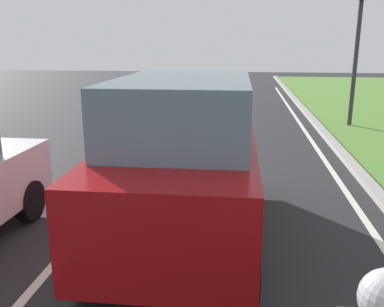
# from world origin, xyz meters

# --- Properties ---
(ground_plane) EXTENTS (60.00, 60.00, 0.00)m
(ground_plane) POSITION_xyz_m (0.00, 14.00, 0.00)
(ground_plane) COLOR #262628
(lane_line_center) EXTENTS (0.12, 32.00, 0.01)m
(lane_line_center) POSITION_xyz_m (-0.70, 14.00, 0.00)
(lane_line_center) COLOR silver
(lane_line_center) RESTS_ON ground
(lane_line_right_edge) EXTENTS (0.12, 32.00, 0.01)m
(lane_line_right_edge) POSITION_xyz_m (3.60, 14.00, 0.00)
(lane_line_right_edge) COLOR silver
(lane_line_right_edge) RESTS_ON ground
(curb_right) EXTENTS (0.24, 48.00, 0.12)m
(curb_right) POSITION_xyz_m (4.10, 14.00, 0.06)
(curb_right) COLOR #9E9B93
(curb_right) RESTS_ON ground
(car_suv_ahead) EXTENTS (2.01, 4.52, 2.28)m
(car_suv_ahead) POSITION_xyz_m (0.84, 8.94, 1.17)
(car_suv_ahead) COLOR maroon
(car_suv_ahead) RESTS_ON ground
(traffic_light_near_right) EXTENTS (0.32, 0.50, 5.06)m
(traffic_light_near_right) POSITION_xyz_m (5.16, 17.54, 3.45)
(traffic_light_near_right) COLOR #2D2D2D
(traffic_light_near_right) RESTS_ON ground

